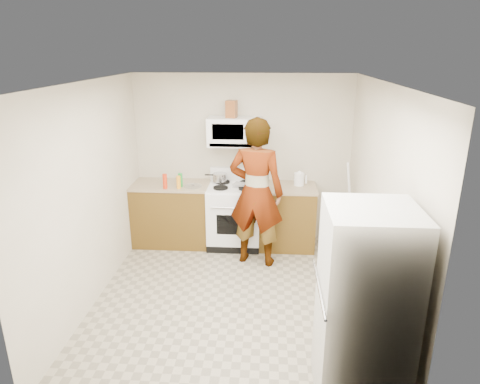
# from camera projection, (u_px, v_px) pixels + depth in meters

# --- Properties ---
(floor) EXTENTS (3.60, 3.60, 0.00)m
(floor) POSITION_uv_depth(u_px,v_px,m) (232.00, 298.00, 5.11)
(floor) COLOR gray
(floor) RESTS_ON ground
(back_wall) EXTENTS (3.20, 0.02, 2.50)m
(back_wall) POSITION_uv_depth(u_px,v_px,m) (242.00, 159.00, 6.40)
(back_wall) COLOR beige
(back_wall) RESTS_ON floor
(right_wall) EXTENTS (0.02, 3.60, 2.50)m
(right_wall) POSITION_uv_depth(u_px,v_px,m) (379.00, 203.00, 4.60)
(right_wall) COLOR beige
(right_wall) RESTS_ON floor
(cabinet_left) EXTENTS (1.12, 0.62, 0.90)m
(cabinet_left) POSITION_uv_depth(u_px,v_px,m) (172.00, 214.00, 6.44)
(cabinet_left) COLOR brown
(cabinet_left) RESTS_ON floor
(counter_left) EXTENTS (1.14, 0.64, 0.03)m
(counter_left) POSITION_uv_depth(u_px,v_px,m) (171.00, 185.00, 6.29)
(counter_left) COLOR tan
(counter_left) RESTS_ON cabinet_left
(cabinet_right) EXTENTS (0.80, 0.62, 0.90)m
(cabinet_right) POSITION_uv_depth(u_px,v_px,m) (287.00, 218.00, 6.33)
(cabinet_right) COLOR brown
(cabinet_right) RESTS_ON floor
(counter_right) EXTENTS (0.82, 0.64, 0.03)m
(counter_right) POSITION_uv_depth(u_px,v_px,m) (288.00, 188.00, 6.18)
(counter_right) COLOR tan
(counter_right) RESTS_ON cabinet_right
(gas_range) EXTENTS (0.76, 0.65, 1.13)m
(gas_range) POSITION_uv_depth(u_px,v_px,m) (234.00, 214.00, 6.36)
(gas_range) COLOR white
(gas_range) RESTS_ON floor
(microwave) EXTENTS (0.76, 0.38, 0.40)m
(microwave) POSITION_uv_depth(u_px,v_px,m) (235.00, 132.00, 6.09)
(microwave) COLOR white
(microwave) RESTS_ON back_wall
(person) EXTENTS (0.82, 0.63, 2.02)m
(person) POSITION_uv_depth(u_px,v_px,m) (256.00, 193.00, 5.66)
(person) COLOR tan
(person) RESTS_ON floor
(fridge) EXTENTS (0.70, 0.70, 1.70)m
(fridge) POSITION_uv_depth(u_px,v_px,m) (364.00, 307.00, 3.44)
(fridge) COLOR silver
(fridge) RESTS_ON floor
(kettle) EXTENTS (0.18, 0.18, 0.18)m
(kettle) POSITION_uv_depth(u_px,v_px,m) (299.00, 179.00, 6.20)
(kettle) COLOR white
(kettle) RESTS_ON counter_right
(jug) EXTENTS (0.17, 0.17, 0.24)m
(jug) POSITION_uv_depth(u_px,v_px,m) (231.00, 109.00, 5.99)
(jug) COLOR brown
(jug) RESTS_ON microwave
(saucepan) EXTENTS (0.21, 0.21, 0.11)m
(saucepan) POSITION_uv_depth(u_px,v_px,m) (220.00, 177.00, 6.33)
(saucepan) COLOR #ADADB1
(saucepan) RESTS_ON gas_range
(tray) EXTENTS (0.28, 0.22, 0.05)m
(tray) POSITION_uv_depth(u_px,v_px,m) (242.00, 185.00, 6.15)
(tray) COLOR white
(tray) RESTS_ON gas_range
(bottle_spray) EXTENTS (0.08, 0.08, 0.21)m
(bottle_spray) POSITION_uv_depth(u_px,v_px,m) (165.00, 181.00, 6.05)
(bottle_spray) COLOR red
(bottle_spray) RESTS_ON counter_left
(bottle_hot_sauce) EXTENTS (0.08, 0.08, 0.18)m
(bottle_hot_sauce) POSITION_uv_depth(u_px,v_px,m) (179.00, 182.00, 6.05)
(bottle_hot_sauce) COLOR orange
(bottle_hot_sauce) RESTS_ON counter_left
(bottle_green_cap) EXTENTS (0.06, 0.06, 0.20)m
(bottle_green_cap) POSITION_uv_depth(u_px,v_px,m) (180.00, 180.00, 6.13)
(bottle_green_cap) COLOR green
(bottle_green_cap) RESTS_ON counter_left
(pot_lid) EXTENTS (0.27, 0.27, 0.01)m
(pot_lid) POSITION_uv_depth(u_px,v_px,m) (193.00, 186.00, 6.16)
(pot_lid) COLOR silver
(pot_lid) RESTS_ON counter_left
(broom) EXTENTS (0.24, 0.21, 1.39)m
(broom) POSITION_uv_depth(u_px,v_px,m) (350.00, 209.00, 5.93)
(broom) COLOR silver
(broom) RESTS_ON floor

